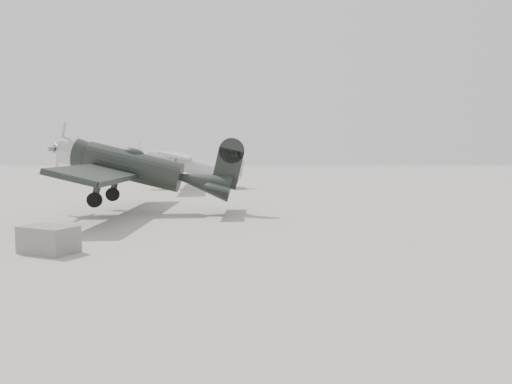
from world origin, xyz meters
TOP-DOWN VIEW (x-y plane):
  - ground at (0.00, 0.00)m, footprint 160.00×160.00m
  - lowwing_monoplane at (-3.99, 7.89)m, footprint 9.60×13.29m
  - highwing_monoplane at (-4.14, 24.38)m, footprint 8.96×12.62m
  - equipment_block at (-4.81, -2.00)m, footprint 2.05×1.73m

SIDE VIEW (x-z plane):
  - ground at x=0.00m, z-range 0.00..0.00m
  - equipment_block at x=-4.81m, z-range 0.00..0.88m
  - highwing_monoplane at x=-4.14m, z-range 0.45..4.02m
  - lowwing_monoplane at x=-3.99m, z-range 0.13..4.45m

